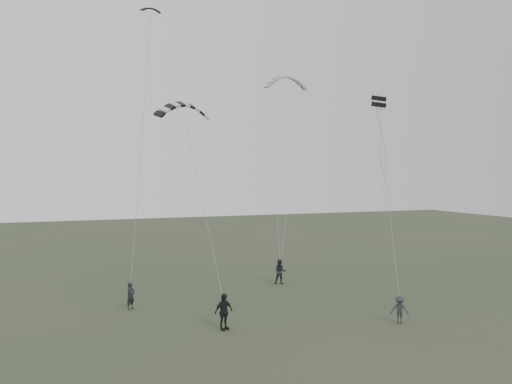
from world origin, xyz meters
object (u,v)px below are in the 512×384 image
object	(u,v)px
flyer_center	(224,312)
kite_pale_large	(286,77)
flyer_left	(131,296)
flyer_right	(280,272)
kite_box	(379,102)
kite_striped	(183,104)
kite_dark_small	(151,9)
flyer_far	(400,310)

from	to	relation	value
flyer_center	kite_pale_large	xyz separation A→B (m)	(10.94, 16.21, 16.12)
flyer_left	flyer_right	size ratio (longest dim) A/B	0.88
flyer_center	flyer_left	bearing A→B (deg)	104.90
flyer_center	kite_box	size ratio (longest dim) A/B	2.57
flyer_center	kite_pale_large	size ratio (longest dim) A/B	0.49
kite_pale_large	kite_striped	xyz separation A→B (m)	(-12.06, -11.64, -4.57)
kite_box	kite_dark_small	bearing A→B (deg)	142.99
flyer_left	flyer_far	distance (m)	15.97
flyer_center	kite_pale_large	distance (m)	25.34
kite_pale_large	flyer_center	bearing A→B (deg)	-121.91
flyer_far	kite_box	xyz separation A→B (m)	(3.67, 7.46, 12.73)
kite_box	flyer_right	bearing A→B (deg)	129.92
flyer_far	kite_dark_small	xyz separation A→B (m)	(-11.46, 13.39, 19.34)
flyer_left	kite_box	distance (m)	21.47
flyer_center	kite_pale_large	world-z (taller)	kite_pale_large
flyer_left	kite_dark_small	bearing A→B (deg)	28.40
flyer_right	kite_box	bearing A→B (deg)	-12.89
flyer_left	flyer_right	bearing A→B (deg)	-22.81
flyer_left	kite_dark_small	size ratio (longest dim) A/B	1.19
flyer_center	kite_box	world-z (taller)	kite_box
flyer_center	kite_dark_small	distance (m)	22.15
flyer_left	flyer_far	size ratio (longest dim) A/B	1.08
kite_pale_large	flyer_far	bearing A→B (deg)	-92.38
kite_dark_small	kite_box	size ratio (longest dim) A/B	1.84
flyer_far	kite_pale_large	bearing A→B (deg)	126.71
kite_pale_large	kite_dark_small	bearing A→B (deg)	-155.88
flyer_right	kite_striped	bearing A→B (deg)	-130.05
flyer_center	flyer_far	xyz separation A→B (m)	(9.48, -2.41, -0.21)
flyer_left	kite_pale_large	world-z (taller)	kite_pale_large
flyer_left	flyer_center	world-z (taller)	flyer_center
flyer_far	kite_dark_small	world-z (taller)	kite_dark_small
kite_pale_large	kite_striped	size ratio (longest dim) A/B	1.21
flyer_far	kite_striped	xyz separation A→B (m)	(-10.60, 6.98, 11.76)
flyer_far	kite_striped	size ratio (longest dim) A/B	0.46
kite_striped	kite_box	distance (m)	14.31
kite_pale_large	kite_box	bearing A→B (deg)	-76.68
kite_dark_small	kite_box	xyz separation A→B (m)	(15.13, -5.93, -6.61)
kite_striped	kite_box	size ratio (longest dim) A/B	4.37
flyer_left	kite_dark_small	world-z (taller)	kite_dark_small
kite_pale_large	kite_striped	distance (m)	17.37
kite_dark_small	kite_pale_large	distance (m)	14.26
flyer_left	kite_box	world-z (taller)	kite_box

